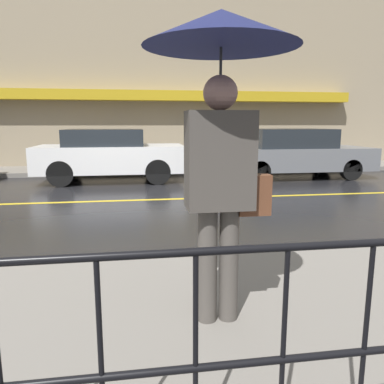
{
  "coord_description": "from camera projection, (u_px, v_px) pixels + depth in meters",
  "views": [
    {
      "loc": [
        0.36,
        -7.96,
        1.62
      ],
      "look_at": [
        1.23,
        -2.28,
        0.57
      ],
      "focal_mm": 35.0,
      "sensor_mm": 36.0,
      "label": 1
    }
  ],
  "objects": [
    {
      "name": "ground_plane",
      "position": [
        119.0,
        201.0,
        7.98
      ],
      "size": [
        80.0,
        80.0,
        0.0
      ],
      "primitive_type": "plane",
      "color": "black"
    },
    {
      "name": "sidewalk_near",
      "position": [
        90.0,
        338.0,
        2.75
      ],
      "size": [
        28.0,
        2.8,
        0.14
      ],
      "color": "slate",
      "rests_on": "ground_plane"
    },
    {
      "name": "sidewalk_far",
      "position": [
        124.0,
        170.0,
        12.82
      ],
      "size": [
        28.0,
        2.05,
        0.14
      ],
      "color": "slate",
      "rests_on": "ground_plane"
    },
    {
      "name": "lane_marking",
      "position": [
        119.0,
        201.0,
        7.98
      ],
      "size": [
        25.2,
        0.12,
        0.01
      ],
      "color": "gold",
      "rests_on": "ground_plane"
    },
    {
      "name": "building_storefront",
      "position": [
        122.0,
        79.0,
        13.38
      ],
      "size": [
        28.0,
        0.85,
        6.43
      ],
      "color": "gray",
      "rests_on": "ground_plane"
    },
    {
      "name": "railing_foreground",
      "position": [
        49.0,
        340.0,
        1.51
      ],
      "size": [
        12.0,
        0.04,
        0.99
      ],
      "color": "black",
      "rests_on": "sidewalk_near"
    },
    {
      "name": "pedestrian",
      "position": [
        221.0,
        85.0,
        2.58
      ],
      "size": [
        1.08,
        1.08,
        2.24
      ],
      "rotation": [
        0.0,
        0.0,
        3.14
      ],
      "color": "#4C4742",
      "rests_on": "sidewalk_near"
    },
    {
      "name": "car_white",
      "position": [
        110.0,
        154.0,
        10.58
      ],
      "size": [
        4.07,
        1.82,
        1.47
      ],
      "color": "silver",
      "rests_on": "ground_plane"
    },
    {
      "name": "car_grey",
      "position": [
        293.0,
        153.0,
        11.4
      ],
      "size": [
        4.46,
        1.94,
        1.47
      ],
      "color": "slate",
      "rests_on": "ground_plane"
    }
  ]
}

